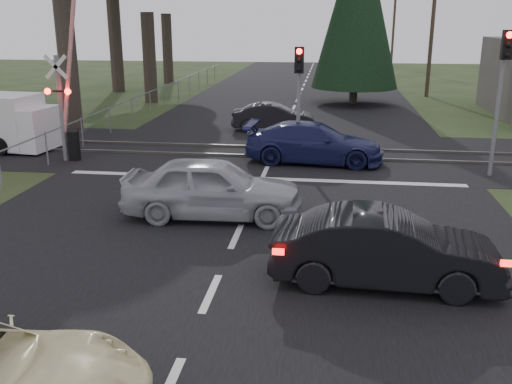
% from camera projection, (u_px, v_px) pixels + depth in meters
% --- Properties ---
extents(ground, '(120.00, 120.00, 0.00)m').
position_uv_depth(ground, '(211.00, 294.00, 10.88)').
color(ground, '#213518').
rests_on(ground, ground).
extents(road, '(14.00, 100.00, 0.01)m').
position_uv_depth(road, '(268.00, 165.00, 20.36)').
color(road, black).
rests_on(road, ground).
extents(rail_corridor, '(120.00, 8.00, 0.01)m').
position_uv_depth(rail_corridor, '(274.00, 153.00, 22.26)').
color(rail_corridor, black).
rests_on(rail_corridor, ground).
extents(stop_line, '(13.00, 0.35, 0.00)m').
position_uv_depth(stop_line, '(262.00, 179.00, 18.66)').
color(stop_line, silver).
rests_on(stop_line, ground).
extents(rail_near, '(120.00, 0.12, 0.10)m').
position_uv_depth(rail_near, '(272.00, 156.00, 21.49)').
color(rail_near, '#59544C').
rests_on(rail_near, ground).
extents(rail_far, '(120.00, 0.12, 0.10)m').
position_uv_depth(rail_far, '(276.00, 147.00, 23.01)').
color(rail_far, '#59544C').
rests_on(rail_far, ground).
extents(crossing_signal, '(1.62, 0.38, 6.96)m').
position_uv_depth(crossing_signal, '(67.00, 105.00, 20.47)').
color(crossing_signal, slate).
rests_on(crossing_signal, ground).
extents(traffic_signal_right, '(0.68, 0.48, 4.70)m').
position_uv_depth(traffic_signal_right, '(504.00, 75.00, 17.96)').
color(traffic_signal_right, slate).
rests_on(traffic_signal_right, ground).
extents(traffic_signal_center, '(0.32, 0.48, 4.10)m').
position_uv_depth(traffic_signal_center, '(299.00, 84.00, 20.06)').
color(traffic_signal_center, slate).
rests_on(traffic_signal_center, ground).
extents(utility_pole_mid, '(1.80, 0.26, 9.00)m').
position_uv_depth(utility_pole_mid, '(433.00, 23.00, 36.90)').
color(utility_pole_mid, '#4C3D2D').
rests_on(utility_pole_mid, ground).
extents(utility_pole_far, '(1.80, 0.26, 9.00)m').
position_uv_depth(utility_pole_far, '(394.00, 21.00, 60.60)').
color(utility_pole_far, '#4C3D2D').
rests_on(utility_pole_far, ground).
extents(conifer_tree, '(5.20, 5.20, 11.00)m').
position_uv_depth(conifer_tree, '(358.00, 1.00, 33.35)').
color(conifer_tree, '#473D33').
rests_on(conifer_tree, ground).
extents(fence_left, '(0.10, 36.00, 1.20)m').
position_uv_depth(fence_left, '(159.00, 109.00, 33.19)').
color(fence_left, slate).
rests_on(fence_left, ground).
extents(dark_hatchback, '(4.48, 1.70, 1.46)m').
position_uv_depth(dark_hatchback, '(385.00, 249.00, 11.09)').
color(dark_hatchback, black).
rests_on(dark_hatchback, ground).
extents(silver_car, '(4.74, 2.06, 1.59)m').
position_uv_depth(silver_car, '(212.00, 188.00, 14.87)').
color(silver_car, '#A3A5AA').
rests_on(silver_car, ground).
extents(blue_sedan, '(5.11, 2.37, 1.44)m').
position_uv_depth(blue_sedan, '(314.00, 143.00, 20.59)').
color(blue_sedan, '#191D4D').
rests_on(blue_sedan, ground).
extents(dark_car_far, '(3.88, 1.52, 1.26)m').
position_uv_depth(dark_car_far, '(274.00, 117.00, 26.46)').
color(dark_car_far, black).
rests_on(dark_car_far, ground).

